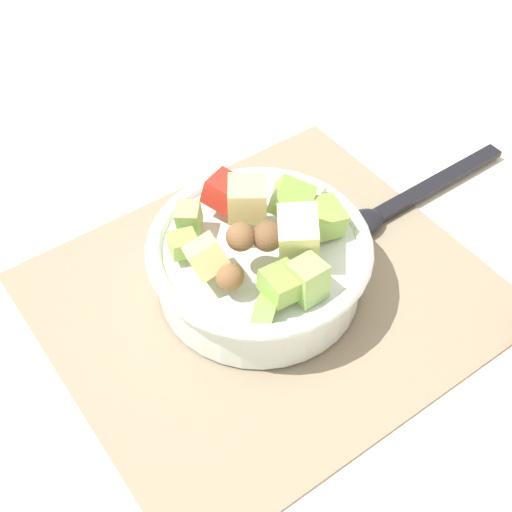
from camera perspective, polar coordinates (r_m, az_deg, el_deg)
ground_plane at (r=0.70m, az=0.88°, el=-3.31°), size 2.40×2.40×0.00m
placemat at (r=0.69m, az=0.89°, el=-3.16°), size 0.41×0.36×0.01m
salad_bowl at (r=0.66m, az=0.08°, el=-0.31°), size 0.21×0.21×0.12m
serving_spoon at (r=0.78m, az=11.33°, el=4.13°), size 0.24×0.04×0.01m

